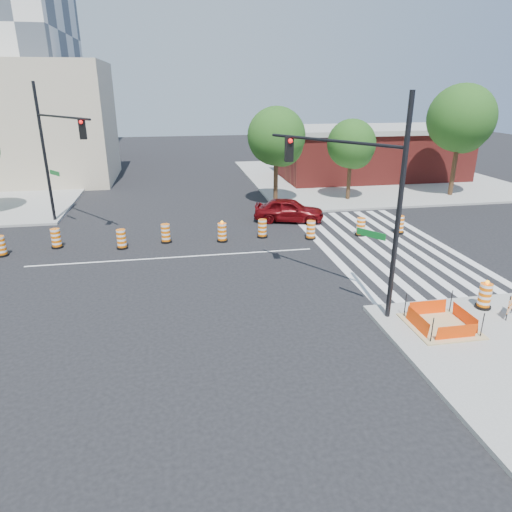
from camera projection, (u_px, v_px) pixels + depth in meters
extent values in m
plane|color=black|center=(174.00, 257.00, 22.66)|extent=(120.00, 120.00, 0.00)
cube|color=gray|center=(368.00, 177.00, 42.25)|extent=(22.00, 22.00, 0.15)
cube|color=silver|center=(325.00, 248.00, 23.97)|extent=(0.45, 13.50, 0.01)
cube|color=silver|center=(341.00, 247.00, 24.12)|extent=(0.45, 13.50, 0.01)
cube|color=silver|center=(357.00, 246.00, 24.27)|extent=(0.45, 13.50, 0.01)
cube|color=silver|center=(373.00, 245.00, 24.42)|extent=(0.45, 13.50, 0.01)
cube|color=silver|center=(389.00, 244.00, 24.57)|extent=(0.45, 13.50, 0.01)
cube|color=silver|center=(404.00, 243.00, 24.72)|extent=(0.45, 13.50, 0.01)
cube|color=silver|center=(419.00, 242.00, 24.87)|extent=(0.45, 13.50, 0.01)
cube|color=silver|center=(434.00, 241.00, 25.02)|extent=(0.45, 13.50, 0.01)
cube|color=silver|center=(174.00, 257.00, 22.66)|extent=(14.00, 0.12, 0.01)
cube|color=tan|center=(440.00, 326.00, 15.81)|extent=(2.20, 2.20, 0.05)
cube|color=#F33D04|center=(457.00, 333.00, 14.89)|extent=(1.44, 0.02, 0.55)
cube|color=#F33D04|center=(428.00, 308.00, 16.55)|extent=(1.44, 0.02, 0.55)
cube|color=#F33D04|center=(417.00, 322.00, 15.57)|extent=(0.02, 1.44, 0.55)
cube|color=#F33D04|center=(465.00, 317.00, 15.87)|extent=(0.02, 1.44, 0.55)
cylinder|color=black|center=(432.00, 330.00, 14.68)|extent=(0.04, 0.04, 0.90)
cylinder|color=black|center=(482.00, 325.00, 14.98)|extent=(0.04, 0.04, 0.90)
cylinder|color=black|center=(405.00, 306.00, 16.34)|extent=(0.04, 0.04, 0.90)
cylinder|color=black|center=(451.00, 302.00, 16.64)|extent=(0.04, 0.04, 0.90)
cube|color=maroon|center=(370.00, 155.00, 41.54)|extent=(16.00, 8.00, 4.20)
cube|color=gray|center=(373.00, 129.00, 40.74)|extent=(16.50, 8.50, 0.40)
cube|color=#C2B294|center=(26.00, 123.00, 39.20)|extent=(14.00, 10.00, 10.00)
imported|color=#58070A|center=(289.00, 210.00, 28.48)|extent=(4.63, 2.97, 1.47)
cylinder|color=black|center=(399.00, 213.00, 15.22)|extent=(0.17, 0.17, 7.73)
cylinder|color=black|center=(332.00, 141.00, 16.41)|extent=(3.38, 4.85, 0.12)
cube|color=black|center=(289.00, 149.00, 17.93)|extent=(0.31, 0.27, 0.97)
sphere|color=#FF0C0C|center=(290.00, 141.00, 17.64)|extent=(0.17, 0.17, 0.17)
cube|color=#0C591E|center=(371.00, 234.00, 16.20)|extent=(0.69, 0.98, 0.24)
cylinder|color=black|center=(44.00, 154.00, 27.14)|extent=(0.18, 0.18, 8.13)
cylinder|color=black|center=(62.00, 117.00, 24.40)|extent=(3.71, 4.98, 0.12)
cube|color=black|center=(82.00, 129.00, 23.20)|extent=(0.33, 0.28, 1.02)
sphere|color=#FF0C0C|center=(81.00, 122.00, 22.91)|extent=(0.18, 0.18, 0.18)
cube|color=#0C591E|center=(55.00, 173.00, 26.84)|extent=(0.76, 1.01, 0.25)
cylinder|color=black|center=(483.00, 307.00, 17.15)|extent=(0.57, 0.57, 0.10)
cylinder|color=#F66805|center=(485.00, 295.00, 16.99)|extent=(0.46, 0.46, 0.91)
sphere|color=#FF990C|center=(487.00, 282.00, 16.80)|extent=(0.15, 0.15, 0.15)
cube|color=#F66805|center=(512.00, 300.00, 16.27)|extent=(0.66, 0.55, 0.27)
cube|color=#F66805|center=(510.00, 308.00, 16.37)|extent=(0.66, 0.55, 0.21)
cylinder|color=black|center=(508.00, 308.00, 16.07)|extent=(0.04, 0.04, 0.96)
cylinder|color=#382314|center=(276.00, 175.00, 32.08)|extent=(0.31, 0.31, 4.26)
sphere|color=#1C4714|center=(276.00, 136.00, 31.15)|extent=(3.99, 3.99, 3.99)
sphere|color=#1C4714|center=(282.00, 145.00, 31.74)|extent=(2.93, 2.93, 2.93)
sphere|color=#1C4714|center=(271.00, 143.00, 31.05)|extent=(2.66, 2.66, 2.66)
cylinder|color=#382314|center=(349.00, 176.00, 33.25)|extent=(0.29, 0.29, 3.69)
sphere|color=#1C4714|center=(351.00, 144.00, 32.44)|extent=(3.46, 3.46, 3.46)
sphere|color=#1C4714|center=(355.00, 151.00, 32.97)|extent=(2.54, 2.54, 2.54)
sphere|color=#1C4714|center=(347.00, 149.00, 32.34)|extent=(2.31, 2.31, 2.31)
cylinder|color=#382314|center=(455.00, 163.00, 34.30)|extent=(0.34, 0.34, 5.18)
sphere|color=#1C4714|center=(461.00, 118.00, 33.17)|extent=(4.85, 4.85, 4.85)
sphere|color=#1C4714|center=(464.00, 129.00, 33.83)|extent=(3.56, 3.56, 3.56)
sphere|color=#1C4714|center=(457.00, 125.00, 33.07)|extent=(3.24, 3.24, 3.24)
cylinder|color=black|center=(2.00, 255.00, 22.86)|extent=(0.60, 0.60, 0.10)
cylinder|color=#F66805|center=(0.00, 245.00, 22.68)|extent=(0.48, 0.48, 0.95)
cylinder|color=black|center=(57.00, 247.00, 24.02)|extent=(0.60, 0.60, 0.10)
cylinder|color=#F66805|center=(56.00, 238.00, 23.85)|extent=(0.48, 0.48, 0.95)
cylinder|color=black|center=(122.00, 247.00, 23.90)|extent=(0.60, 0.60, 0.10)
cylinder|color=#F66805|center=(121.00, 238.00, 23.73)|extent=(0.48, 0.48, 0.95)
cylinder|color=black|center=(166.00, 241.00, 24.84)|extent=(0.60, 0.60, 0.10)
cylinder|color=#F66805|center=(166.00, 233.00, 24.66)|extent=(0.48, 0.48, 0.95)
cylinder|color=black|center=(222.00, 240.00, 25.00)|extent=(0.60, 0.60, 0.10)
cylinder|color=#F66805|center=(222.00, 232.00, 24.82)|extent=(0.48, 0.48, 0.95)
sphere|color=#FF990C|center=(222.00, 222.00, 24.63)|extent=(0.16, 0.16, 0.16)
cylinder|color=black|center=(262.00, 236.00, 25.69)|extent=(0.60, 0.60, 0.10)
cylinder|color=#F66805|center=(262.00, 228.00, 25.52)|extent=(0.48, 0.48, 0.95)
cylinder|color=black|center=(310.00, 238.00, 25.43)|extent=(0.60, 0.60, 0.10)
cylinder|color=#F66805|center=(311.00, 229.00, 25.25)|extent=(0.48, 0.48, 0.95)
cylinder|color=black|center=(360.00, 235.00, 25.98)|extent=(0.60, 0.60, 0.10)
cylinder|color=#F66805|center=(361.00, 226.00, 25.81)|extent=(0.48, 0.48, 0.95)
cylinder|color=black|center=(399.00, 232.00, 26.40)|extent=(0.60, 0.60, 0.10)
cylinder|color=#F66805|center=(400.00, 224.00, 26.22)|extent=(0.48, 0.48, 0.95)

